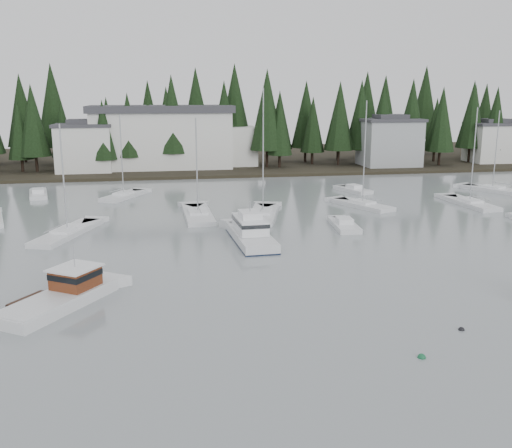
# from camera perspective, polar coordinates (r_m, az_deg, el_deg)

# --- Properties ---
(ground) EXTENTS (260.00, 260.00, 0.00)m
(ground) POSITION_cam_1_polar(r_m,az_deg,el_deg) (25.71, 4.89, -18.71)
(ground) COLOR gray
(ground) RESTS_ON ground
(far_shore_land) EXTENTS (240.00, 54.00, 1.00)m
(far_shore_land) POSITION_cam_1_polar(r_m,az_deg,el_deg) (119.04, -6.95, 6.35)
(far_shore_land) COLOR black
(far_shore_land) RESTS_ON ground
(conifer_treeline) EXTENTS (200.00, 22.00, 20.00)m
(conifer_treeline) POSITION_cam_1_polar(r_m,az_deg,el_deg) (108.13, -6.64, 5.70)
(conifer_treeline) COLOR black
(conifer_treeline) RESTS_ON ground
(house_west) EXTENTS (9.54, 7.42, 8.75)m
(house_west) POSITION_cam_1_polar(r_m,az_deg,el_deg) (101.27, -16.79, 7.40)
(house_west) COLOR silver
(house_west) RESTS_ON ground
(house_east_a) EXTENTS (10.60, 8.48, 9.25)m
(house_east_a) POSITION_cam_1_polar(r_m,az_deg,el_deg) (107.90, 13.19, 8.05)
(house_east_a) COLOR #999EA0
(house_east_a) RESTS_ON ground
(house_east_b) EXTENTS (9.54, 7.42, 8.25)m
(house_east_b) POSITION_cam_1_polar(r_m,az_deg,el_deg) (119.88, 22.64, 7.62)
(house_east_b) COLOR silver
(house_east_b) RESTS_ON ground
(harbor_inn) EXTENTS (29.50, 11.50, 10.90)m
(harbor_inn) POSITION_cam_1_polar(r_m,az_deg,el_deg) (103.80, -8.26, 8.56)
(harbor_inn) COLOR silver
(harbor_inn) RESTS_ON ground
(lobster_boat_brown) EXTENTS (7.17, 8.85, 4.29)m
(lobster_boat_brown) POSITION_cam_1_polar(r_m,az_deg,el_deg) (39.47, -18.85, -6.99)
(lobster_boat_brown) COLOR silver
(lobster_boat_brown) RESTS_ON ground
(cabin_cruiser_center) EXTENTS (3.59, 10.13, 4.29)m
(cabin_cruiser_center) POSITION_cam_1_polar(r_m,az_deg,el_deg) (53.07, -0.53, -1.05)
(cabin_cruiser_center) COLOR silver
(cabin_cruiser_center) RESTS_ON ground
(sailboat_1) EXTENTS (6.08, 8.36, 11.38)m
(sailboat_1) POSITION_cam_1_polar(r_m,az_deg,el_deg) (77.45, -13.08, 2.64)
(sailboat_1) COLOR silver
(sailboat_1) RESTS_ON ground
(sailboat_2) EXTENTS (3.16, 10.61, 11.45)m
(sailboat_2) POSITION_cam_1_polar(r_m,az_deg,el_deg) (64.08, -5.83, 0.78)
(sailboat_2) COLOR silver
(sailboat_2) RESTS_ON ground
(sailboat_5) EXTENTS (5.99, 10.95, 11.25)m
(sailboat_5) POSITION_cam_1_polar(r_m,az_deg,el_deg) (58.42, -18.31, -1.01)
(sailboat_5) COLOR silver
(sailboat_5) RESTS_ON ground
(sailboat_6) EXTENTS (3.11, 9.69, 12.39)m
(sailboat_6) POSITION_cam_1_polar(r_m,az_deg,el_deg) (75.20, 20.57, 1.84)
(sailboat_6) COLOR silver
(sailboat_6) RESTS_ON ground
(sailboat_7) EXTENTS (5.48, 10.66, 14.61)m
(sailboat_7) POSITION_cam_1_polar(r_m,az_deg,el_deg) (63.83, 0.70, 0.83)
(sailboat_7) COLOR silver
(sailboat_7) RESTS_ON ground
(sailboat_8) EXTENTS (6.32, 8.69, 11.72)m
(sailboat_8) POSITION_cam_1_polar(r_m,az_deg,el_deg) (87.13, 22.55, 3.10)
(sailboat_8) COLOR silver
(sailboat_8) RESTS_ON ground
(sailboat_9) EXTENTS (5.86, 8.83, 13.20)m
(sailboat_9) POSITION_cam_1_polar(r_m,az_deg,el_deg) (70.47, 10.59, 1.76)
(sailboat_9) COLOR silver
(sailboat_9) RESTS_ON ground
(runabout_1) EXTENTS (2.76, 6.48, 1.42)m
(runabout_1) POSITION_cam_1_polar(r_m,az_deg,el_deg) (59.25, 8.82, -0.22)
(runabout_1) COLOR silver
(runabout_1) RESTS_ON ground
(runabout_3) EXTENTS (3.53, 7.28, 1.42)m
(runabout_3) POSITION_cam_1_polar(r_m,az_deg,el_deg) (81.91, -20.93, 2.71)
(runabout_3) COLOR silver
(runabout_3) RESTS_ON ground
(runabout_4) EXTENTS (4.01, 6.30, 1.42)m
(runabout_4) POSITION_cam_1_polar(r_m,az_deg,el_deg) (81.10, 9.75, 3.29)
(runabout_4) COLOR silver
(runabout_4) RESTS_ON ground
(mooring_buoy_green) EXTENTS (0.44, 0.44, 0.44)m
(mooring_buoy_green) POSITION_cam_1_polar(r_m,az_deg,el_deg) (31.76, 16.23, -12.71)
(mooring_buoy_green) COLOR #145933
(mooring_buoy_green) RESTS_ON ground
(mooring_buoy_dark) EXTENTS (0.37, 0.37, 0.37)m
(mooring_buoy_dark) POSITION_cam_1_polar(r_m,az_deg,el_deg) (35.85, 19.85, -9.94)
(mooring_buoy_dark) COLOR black
(mooring_buoy_dark) RESTS_ON ground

